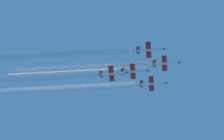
{
  "coord_description": "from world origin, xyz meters",
  "views": [
    {
      "loc": [
        184.2,
        -0.1,
        1.32
      ],
      "look_at": [
        0.18,
        -13.8,
        197.09
      ],
      "focal_mm": 121.16,
      "sensor_mm": 36.0,
      "label": 1
    }
  ],
  "objects_px": {
    "jet_left_wingman": "(153,83)",
    "jet_right_wingman": "(151,50)",
    "jet_high_trail": "(113,73)",
    "jet_slot": "(135,71)",
    "jet_lead": "(166,63)"
  },
  "relations": [
    {
      "from": "jet_left_wingman",
      "to": "jet_right_wingman",
      "type": "xyz_separation_m",
      "value": [
        17.05,
        -0.37,
        -0.48
      ]
    },
    {
      "from": "jet_high_trail",
      "to": "jet_left_wingman",
      "type": "bearing_deg",
      "value": 122.96
    },
    {
      "from": "jet_right_wingman",
      "to": "jet_slot",
      "type": "xyz_separation_m",
      "value": [
        -8.72,
        -5.99,
        -1.28
      ]
    },
    {
      "from": "jet_right_wingman",
      "to": "jet_high_trail",
      "type": "distance_m",
      "value": 15.99
    },
    {
      "from": "jet_lead",
      "to": "jet_right_wingman",
      "type": "bearing_deg",
      "value": -34.19
    },
    {
      "from": "jet_left_wingman",
      "to": "jet_slot",
      "type": "bearing_deg",
      "value": -37.37
    },
    {
      "from": "jet_lead",
      "to": "jet_high_trail",
      "type": "bearing_deg",
      "value": -90.08
    },
    {
      "from": "jet_lead",
      "to": "jet_right_wingman",
      "type": "height_order",
      "value": "jet_lead"
    },
    {
      "from": "jet_lead",
      "to": "jet_left_wingman",
      "type": "height_order",
      "value": "jet_lead"
    },
    {
      "from": "jet_lead",
      "to": "jet_high_trail",
      "type": "height_order",
      "value": "jet_lead"
    },
    {
      "from": "jet_left_wingman",
      "to": "jet_high_trail",
      "type": "bearing_deg",
      "value": -57.04
    },
    {
      "from": "jet_right_wingman",
      "to": "jet_slot",
      "type": "bearing_deg",
      "value": -145.48
    },
    {
      "from": "jet_left_wingman",
      "to": "jet_slot",
      "type": "xyz_separation_m",
      "value": [
        8.33,
        -6.36,
        -1.75
      ]
    },
    {
      "from": "jet_right_wingman",
      "to": "jet_high_trail",
      "type": "relative_size",
      "value": 1.0
    },
    {
      "from": "jet_slot",
      "to": "jet_lead",
      "type": "bearing_deg",
      "value": 86.28
    }
  ]
}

